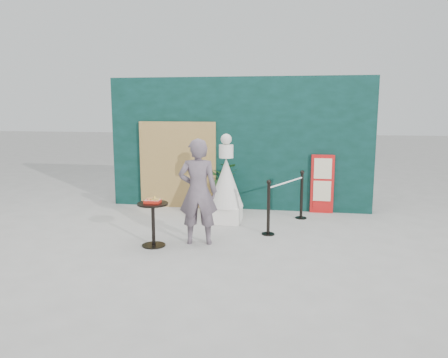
# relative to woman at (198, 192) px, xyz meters

# --- Properties ---
(ground) EXTENTS (60.00, 60.00, 0.00)m
(ground) POSITION_rel_woman_xyz_m (0.30, -0.35, -0.91)
(ground) COLOR #ADAAA5
(ground) RESTS_ON ground
(back_wall) EXTENTS (6.00, 0.30, 3.00)m
(back_wall) POSITION_rel_woman_xyz_m (0.30, 2.80, 0.59)
(back_wall) COLOR black
(back_wall) RESTS_ON ground
(bamboo_fence) EXTENTS (1.80, 0.08, 2.00)m
(bamboo_fence) POSITION_rel_woman_xyz_m (-1.10, 2.59, 0.09)
(bamboo_fence) COLOR tan
(bamboo_fence) RESTS_ON ground
(woman) EXTENTS (0.72, 0.53, 1.83)m
(woman) POSITION_rel_woman_xyz_m (0.00, 0.00, 0.00)
(woman) COLOR slate
(woman) RESTS_ON ground
(menu_board) EXTENTS (0.50, 0.07, 1.30)m
(menu_board) POSITION_rel_woman_xyz_m (2.20, 2.60, -0.26)
(menu_board) COLOR red
(menu_board) RESTS_ON ground
(statue) EXTENTS (0.71, 0.71, 1.81)m
(statue) POSITION_rel_woman_xyz_m (0.23, 1.48, -0.17)
(statue) COLOR white
(statue) RESTS_ON ground
(cafe_table) EXTENTS (0.52, 0.52, 0.75)m
(cafe_table) POSITION_rel_woman_xyz_m (-0.72, -0.28, -0.41)
(cafe_table) COLOR black
(cafe_table) RESTS_ON ground
(food_basket) EXTENTS (0.26, 0.19, 0.11)m
(food_basket) POSITION_rel_woman_xyz_m (-0.72, -0.28, -0.13)
(food_basket) COLOR red
(food_basket) RESTS_ON cafe_table
(planter) EXTENTS (0.66, 0.57, 1.11)m
(planter) POSITION_rel_woman_xyz_m (0.05, 2.42, -0.27)
(planter) COLOR #965831
(planter) RESTS_ON ground
(stanchion_barrier) EXTENTS (0.84, 1.54, 1.03)m
(stanchion_barrier) POSITION_rel_woman_xyz_m (1.45, 1.37, -0.42)
(stanchion_barrier) COLOR black
(stanchion_barrier) RESTS_ON ground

